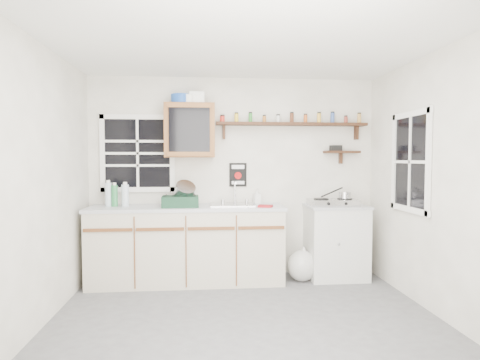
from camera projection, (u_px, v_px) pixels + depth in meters
name	position (u px, v px, depth m)	size (l,w,h in m)	color
room	(247.00, 185.00, 3.51)	(3.64, 3.24, 2.54)	#4D4D4F
main_cabinet	(187.00, 244.00, 4.80)	(2.31, 0.63, 0.92)	#BCB19C
right_cabinet	(336.00, 241.00, 4.98)	(0.73, 0.57, 0.91)	silver
sink	(232.00, 205.00, 4.82)	(0.52, 0.44, 0.29)	#B3B2B7
upper_cabinet	(190.00, 131.00, 4.87)	(0.60, 0.32, 0.65)	brown
upper_cabinet_clutter	(187.00, 99.00, 4.85)	(0.40, 0.24, 0.14)	#17429A
spice_shelf	(292.00, 124.00, 5.05)	(1.91, 0.18, 0.35)	black
secondary_shelf	(340.00, 151.00, 5.13)	(0.45, 0.16, 0.24)	black
warning_sign	(238.00, 175.00, 5.09)	(0.22, 0.02, 0.30)	black
window_back	(138.00, 153.00, 4.97)	(0.93, 0.03, 0.98)	black
window_right	(411.00, 162.00, 4.21)	(0.03, 0.78, 1.08)	black
water_bottles	(117.00, 195.00, 4.74)	(0.28, 0.10, 0.31)	silver
dish_rack	(182.00, 198.00, 4.70)	(0.43, 0.33, 0.32)	black
soap_bottle	(257.00, 196.00, 5.06)	(0.08, 0.08, 0.18)	silver
rag	(265.00, 206.00, 4.67)	(0.16, 0.14, 0.02)	maroon
hotplate	(333.00, 202.00, 4.93)	(0.61, 0.35, 0.09)	#B3B2B7
saucepan	(344.00, 195.00, 4.95)	(0.33, 0.24, 0.15)	#B3B2B7
trash_bag	(302.00, 265.00, 4.86)	(0.39, 0.35, 0.44)	beige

